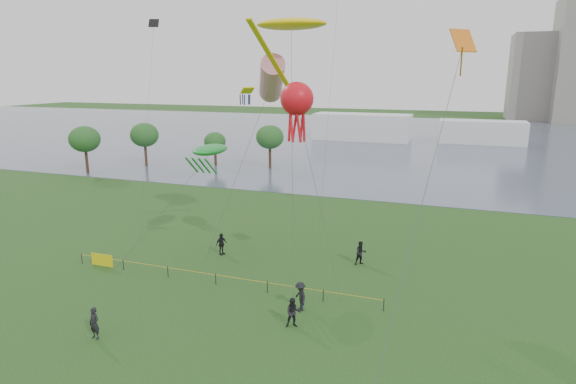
% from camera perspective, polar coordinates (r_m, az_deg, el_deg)
% --- Properties ---
extents(lake, '(400.00, 120.00, 0.08)m').
position_cam_1_polar(lake, '(117.11, 14.97, 6.04)').
color(lake, '#4F596C').
rests_on(lake, ground_plane).
extents(building_low, '(16.00, 18.00, 28.00)m').
position_cam_1_polar(building_low, '(185.24, 27.26, 12.01)').
color(building_low, gray).
rests_on(building_low, ground_plane).
extents(pavilion_left, '(22.00, 8.00, 6.00)m').
position_cam_1_polar(pavilion_left, '(113.43, 8.75, 7.62)').
color(pavilion_left, white).
rests_on(pavilion_left, ground_plane).
extents(pavilion_right, '(18.00, 7.00, 5.00)m').
position_cam_1_polar(pavilion_right, '(114.58, 21.99, 6.60)').
color(pavilion_right, white).
rests_on(pavilion_right, ground_plane).
extents(trees, '(29.46, 17.63, 7.21)m').
position_cam_1_polar(trees, '(78.89, -13.65, 6.26)').
color(trees, '#352318').
rests_on(trees, ground_plane).
extents(fence, '(24.07, 0.07, 1.05)m').
position_cam_1_polar(fence, '(38.52, -16.73, -8.43)').
color(fence, black).
rests_on(fence, ground_plane).
extents(spectator_a, '(1.10, 1.00, 1.84)m').
position_cam_1_polar(spectator_a, '(29.50, 0.61, -14.11)').
color(spectator_a, black).
rests_on(spectator_a, ground_plane).
extents(spectator_b, '(1.35, 1.39, 1.91)m').
position_cam_1_polar(spectator_b, '(31.37, 1.48, -12.26)').
color(spectator_b, black).
rests_on(spectator_b, ground_plane).
extents(spectator_c, '(0.86, 1.18, 1.86)m').
position_cam_1_polar(spectator_c, '(40.83, -7.91, -6.12)').
color(spectator_c, black).
rests_on(spectator_c, ground_plane).
extents(spectator_f, '(0.75, 0.54, 1.89)m').
position_cam_1_polar(spectator_f, '(30.41, -21.98, -14.23)').
color(spectator_f, black).
rests_on(spectator_f, ground_plane).
extents(spectator_g, '(1.18, 1.13, 1.91)m').
position_cam_1_polar(spectator_g, '(38.82, 8.63, -7.17)').
color(spectator_g, black).
rests_on(spectator_g, ground_plane).
extents(kite_stingray, '(5.42, 10.14, 18.71)m').
position_cam_1_polar(kite_stingray, '(37.02, 0.34, 19.19)').
color(kite_stingray, '#3F3F42').
extents(kite_windsock, '(6.14, 6.82, 16.33)m').
position_cam_1_polar(kite_windsock, '(39.45, -1.98, 13.24)').
color(kite_windsock, '#3F3F42').
extents(kite_creature, '(7.24, 6.68, 9.33)m').
position_cam_1_polar(kite_creature, '(38.67, -9.22, 4.92)').
color(kite_creature, '#3F3F42').
extents(kite_octopus, '(5.02, 3.35, 14.26)m').
position_cam_1_polar(kite_octopus, '(32.91, 1.06, 10.87)').
color(kite_octopus, '#3F3F42').
extents(kite_delta, '(3.26, 16.13, 16.86)m').
position_cam_1_polar(kite_delta, '(24.57, 19.44, 14.06)').
color(kite_delta, '#3F3F42').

